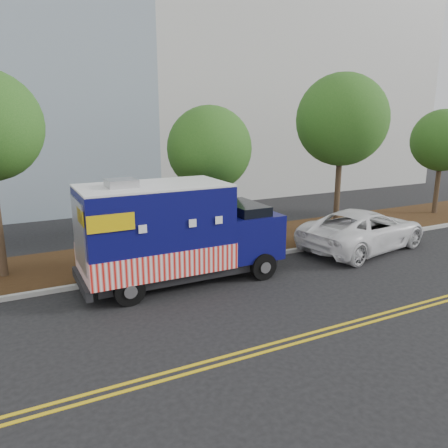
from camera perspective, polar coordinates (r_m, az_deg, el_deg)
name	(u,v)px	position (r m, az deg, el deg)	size (l,w,h in m)	color
ground	(222,279)	(15.09, -0.22, -7.24)	(120.00, 120.00, 0.00)	black
curb	(205,265)	(16.25, -2.45, -5.40)	(120.00, 0.18, 0.15)	#9E9E99
mulch_strip	(184,250)	(18.09, -5.22, -3.41)	(120.00, 4.00, 0.15)	black
centerline_near	(301,336)	(11.64, 9.98, -14.20)	(120.00, 0.10, 0.01)	gold
centerline_far	(307,340)	(11.47, 10.75, -14.69)	(120.00, 0.10, 0.01)	gold
tree_b	(209,149)	(18.04, -1.92, 9.79)	(3.46, 3.46, 5.89)	#38281C
tree_c	(342,120)	(20.70, 15.15, 12.97)	(4.10, 4.10, 7.33)	#38281C
tree_d	(442,141)	(26.76, 26.64, 9.72)	(3.32, 3.32, 5.82)	#38281C
sign_post	(114,243)	(15.52, -14.19, -2.40)	(0.06, 0.06, 2.40)	#473828
food_truck	(173,235)	(14.45, -6.74, -1.50)	(6.85, 2.67, 3.60)	black
white_car	(364,229)	(19.14, 17.78, -0.68)	(2.78, 6.03, 1.68)	white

